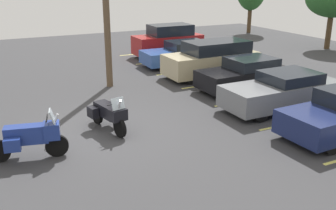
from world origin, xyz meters
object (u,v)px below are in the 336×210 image
Objects in this scene: motorcycle_touring at (109,113)px; car_black at (245,74)px; motorcycle_second at (30,137)px; car_blue at (185,54)px; car_champagne at (212,59)px; car_grey at (283,91)px; car_red at (168,41)px.

car_black is at bearing 105.20° from motorcycle_touring.
motorcycle_second is 12.97m from car_blue.
car_champagne is 1.00× the size of car_grey.
car_grey is (2.74, -0.24, -0.01)m from car_black.
motorcycle_touring is 10.34m from car_blue.
motorcycle_second is 0.46× the size of car_champagne.
car_red reaches higher than motorcycle_second.
car_grey is (10.96, -0.44, -0.28)m from car_red.
motorcycle_touring is 0.51× the size of car_black.
car_blue is (-7.55, 7.06, 0.04)m from motorcycle_touring.
motorcycle_second is at bearing -73.12° from car_black.
car_grey is at bearing -1.34° from car_blue.
car_champagne is 2.74m from car_black.
car_blue is 8.36m from car_grey.
car_grey is at bearing -2.33° from car_champagne.
car_grey is at bearing -5.02° from car_black.
car_black is (-2.96, 9.77, 0.04)m from motorcycle_second.
car_champagne is at bearing 0.53° from car_blue.
car_black is 2.75m from car_grey.
car_champagne reaches higher than car_grey.
car_grey is (0.80, 6.86, 0.07)m from motorcycle_touring.
motorcycle_touring is at bearing -35.72° from car_red.
car_grey is (-0.23, 9.53, 0.03)m from motorcycle_second.
car_blue is (-8.58, 9.72, -0.01)m from motorcycle_second.
motorcycle_second is 9.53m from car_grey.
motorcycle_touring is 0.51× the size of car_red.
car_grey is (8.35, -0.20, 0.03)m from car_blue.
car_blue is (2.61, -0.24, -0.31)m from car_red.
motorcycle_touring is at bearing -74.80° from car_black.
motorcycle_second is at bearing -41.69° from car_red.
car_red is 1.00× the size of car_black.
motorcycle_touring is 7.36m from car_black.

